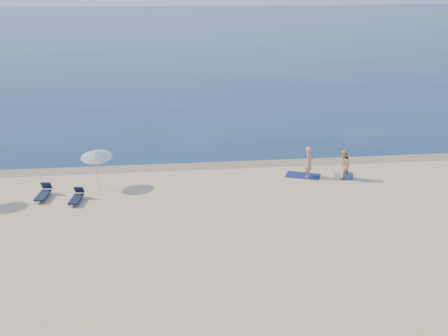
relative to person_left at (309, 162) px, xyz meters
The scene contains 10 objects.
sea 83.47m from the person_left, 92.88° to the left, with size 240.00×160.00×0.01m, color #0C2648.
wet_sand_strip 5.10m from the person_left, 146.63° to the left, with size 240.00×1.60×0.00m, color #847254.
person_left is the anchor object (origin of this frame).
person_right 1.96m from the person_left, 16.27° to the right, with size 0.85×0.67×1.76m, color tan.
beach_towel 0.98m from the person_left, 134.29° to the left, with size 1.98×1.10×0.03m, color #0E1B47.
white_bag 1.86m from the person_left, 14.98° to the right, with size 0.35×0.30×0.30m, color silver.
blue_cooler 2.41m from the person_left, 13.60° to the right, with size 0.49×0.35×0.35m, color #1D4F9E.
umbrella_near 12.10m from the person_left, behind, with size 1.90×1.93×2.27m.
lounger_left 14.92m from the person_left, behind, with size 0.73×1.69×0.72m.
lounger_right 13.22m from the person_left, behind, with size 0.70×1.58×0.67m.
Camera 1 is at (-4.26, -13.41, 11.51)m, focal length 45.00 mm.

